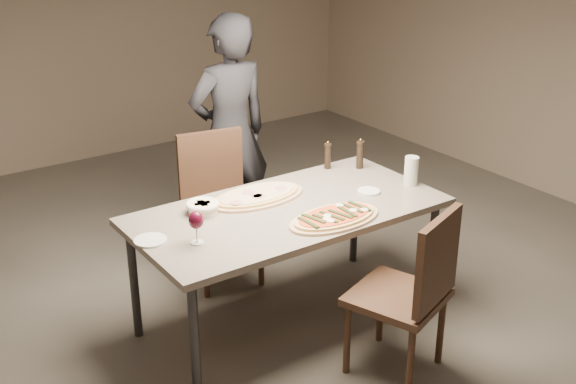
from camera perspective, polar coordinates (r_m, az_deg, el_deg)
room at (r=3.92m, az=-0.00°, el=7.44°), size 7.00×7.00×7.00m
dining_table at (r=4.16m, az=-0.00°, el=-2.00°), size 1.80×0.90×0.75m
zucchini_pizza at (r=3.99m, az=3.71°, el=-2.00°), size 0.57×0.32×0.05m
ham_pizza at (r=4.27m, az=-2.44°, el=-0.30°), size 0.61×0.34×0.04m
bread_basket at (r=4.08m, az=-6.77°, el=-1.16°), size 0.19×0.19×0.07m
oil_dish at (r=4.37m, az=6.39°, el=0.04°), size 0.14×0.14×0.02m
pepper_mill_left at (r=4.71m, az=3.16°, el=2.90°), size 0.05×0.05×0.19m
pepper_mill_right at (r=4.72m, az=5.71°, el=2.99°), size 0.05×0.05×0.20m
carafe at (r=4.50m, az=9.71°, el=1.66°), size 0.09×0.09×0.18m
wine_glass at (r=3.71m, az=-7.28°, el=-2.31°), size 0.08×0.08×0.18m
side_plate at (r=3.82m, az=-10.83°, el=-3.77°), size 0.17×0.17×0.01m
chair_near at (r=3.82m, az=9.91°, el=-7.35°), size 0.59×0.59×0.96m
chair_far at (r=4.80m, az=-5.60°, el=-0.51°), size 0.54×0.54×0.98m
diner at (r=5.10m, az=-4.62°, el=4.56°), size 0.62×0.41×1.70m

